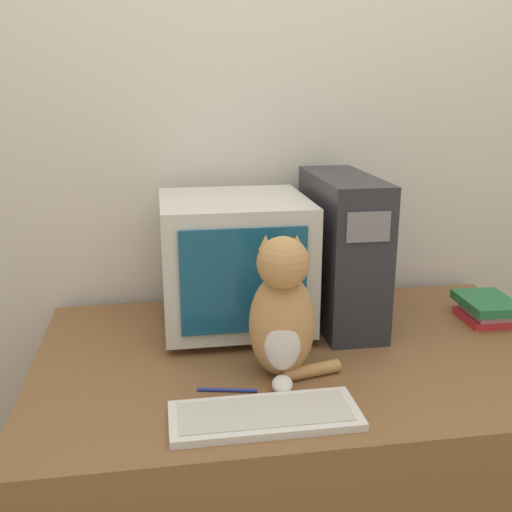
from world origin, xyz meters
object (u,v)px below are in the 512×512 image
(cat, at_px, (283,314))
(crt_monitor, at_px, (234,261))
(book_stack, at_px, (486,309))
(keyboard, at_px, (265,415))
(pen, at_px, (227,390))
(computer_tower, at_px, (341,250))

(cat, bearing_deg, crt_monitor, 112.51)
(cat, bearing_deg, book_stack, 30.19)
(crt_monitor, height_order, book_stack, crt_monitor)
(crt_monitor, xyz_separation_m, keyboard, (-0.00, -0.55, -0.20))
(crt_monitor, bearing_deg, pen, -100.02)
(crt_monitor, relative_size, computer_tower, 0.94)
(computer_tower, relative_size, book_stack, 2.21)
(computer_tower, height_order, book_stack, computer_tower)
(computer_tower, distance_m, cat, 0.44)
(keyboard, height_order, book_stack, book_stack)
(keyboard, bearing_deg, book_stack, 30.08)
(keyboard, distance_m, book_stack, 0.92)
(keyboard, relative_size, cat, 1.13)
(keyboard, xyz_separation_m, pen, (-0.07, 0.14, -0.01))
(computer_tower, bearing_deg, book_stack, -10.65)
(keyboard, distance_m, pen, 0.15)
(keyboard, bearing_deg, crt_monitor, 89.66)
(crt_monitor, distance_m, computer_tower, 0.34)
(crt_monitor, distance_m, keyboard, 0.58)
(computer_tower, bearing_deg, keyboard, -121.66)
(pen, bearing_deg, keyboard, -63.27)
(computer_tower, bearing_deg, cat, -126.44)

